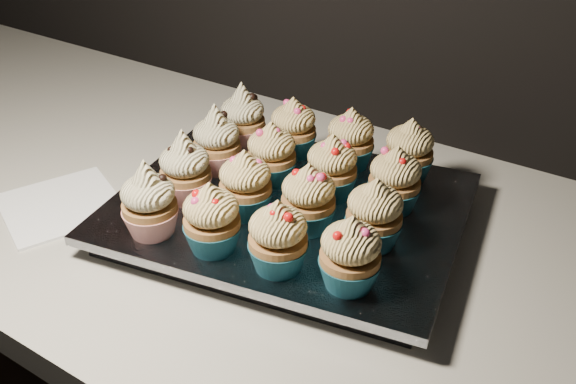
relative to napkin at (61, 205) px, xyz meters
The scene contains 20 objects.
worktop 0.36m from the napkin, 21.83° to the left, with size 2.44×0.64×0.04m, color beige.
napkin is the anchor object (origin of this frame).
baking_tray 0.30m from the napkin, 24.75° to the left, with size 0.38×0.29×0.02m, color black.
foil_lining 0.30m from the napkin, 24.75° to the left, with size 0.41×0.32×0.01m, color silver.
cupcake_0 0.19m from the napkin, ahead, with size 0.06×0.06×0.10m.
cupcake_1 0.26m from the napkin, ahead, with size 0.06×0.06×0.08m.
cupcake_2 0.34m from the napkin, ahead, with size 0.06×0.06×0.08m.
cupcake_3 0.41m from the napkin, ahead, with size 0.06×0.06×0.08m.
cupcake_4 0.19m from the napkin, 22.86° to the left, with size 0.06×0.06×0.10m.
cupcake_5 0.26m from the napkin, 18.79° to the left, with size 0.06×0.06×0.08m.
cupcake_6 0.34m from the napkin, 16.75° to the left, with size 0.06×0.06×0.08m.
cupcake_7 0.41m from the napkin, 15.38° to the left, with size 0.06×0.06×0.08m.
cupcake_8 0.22m from the napkin, 44.22° to the left, with size 0.06×0.06×0.10m.
cupcake_9 0.28m from the napkin, 35.02° to the left, with size 0.06×0.06×0.08m.
cupcake_10 0.36m from the napkin, 29.19° to the left, with size 0.06×0.06×0.08m.
cupcake_11 0.43m from the napkin, 25.93° to the left, with size 0.06×0.06×0.08m.
cupcake_12 0.27m from the napkin, 58.26° to the left, with size 0.06×0.06×0.10m.
cupcake_13 0.32m from the napkin, 48.25° to the left, with size 0.06×0.06×0.08m.
cupcake_14 0.39m from the napkin, 40.61° to the left, with size 0.06×0.06×0.08m.
cupcake_15 0.46m from the napkin, 35.49° to the left, with size 0.06×0.06×0.08m.
Camera 1 is at (0.29, 1.14, 1.36)m, focal length 40.00 mm.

